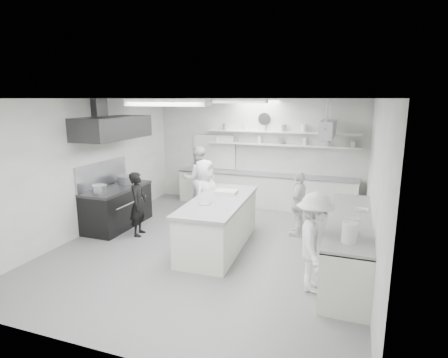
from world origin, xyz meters
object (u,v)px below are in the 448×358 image
(back_counter, at_px, (264,190))
(cook_stove, at_px, (138,204))
(right_counter, at_px, (349,245))
(stove, at_px, (118,208))
(cook_back, at_px, (198,178))
(prep_island, at_px, (219,224))

(back_counter, bearing_deg, cook_stove, -123.81)
(cook_stove, bearing_deg, right_counter, -106.72)
(back_counter, height_order, right_counter, right_counter)
(stove, relative_size, cook_back, 1.03)
(right_counter, distance_m, cook_stove, 4.47)
(cook_stove, bearing_deg, cook_back, -24.86)
(cook_stove, height_order, cook_back, cook_back)
(cook_back, bearing_deg, right_counter, 110.52)
(cook_stove, bearing_deg, stove, 53.79)
(right_counter, distance_m, prep_island, 2.54)
(prep_island, height_order, cook_back, cook_back)
(back_counter, xyz_separation_m, cook_back, (-1.64, -0.90, 0.41))
(right_counter, bearing_deg, cook_stove, 176.62)
(prep_island, xyz_separation_m, cook_back, (-1.46, 2.26, 0.39))
(cook_stove, relative_size, cook_back, 0.82)
(back_counter, distance_m, cook_back, 1.92)
(stove, height_order, right_counter, right_counter)
(cook_stove, distance_m, cook_back, 2.29)
(right_counter, distance_m, cook_back, 4.73)
(right_counter, height_order, cook_back, cook_back)
(back_counter, xyz_separation_m, prep_island, (-0.18, -3.16, 0.02))
(cook_back, bearing_deg, cook_stove, 41.05)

